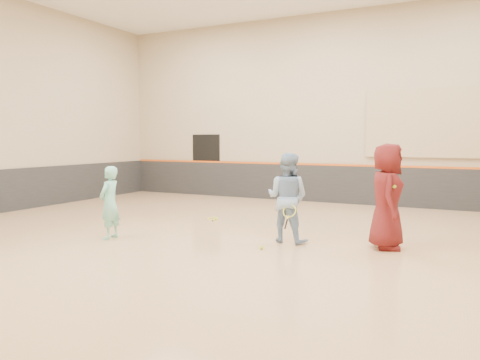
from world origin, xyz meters
The scene contains 14 objects.
room centered at (0.00, 0.00, 0.81)m, with size 15.04×12.04×6.22m.
wainscot_back centered at (0.00, 5.97, 0.60)m, with size 14.90×0.04×1.20m, color #232326.
wainscot_left centered at (-7.47, 0.00, 0.60)m, with size 0.04×11.90×1.20m, color #232326.
accent_stripe centered at (0.00, 5.96, 1.22)m, with size 14.90×0.03×0.06m, color #D85914.
acoustic_panel centered at (2.80, 5.95, 2.50)m, with size 3.20×0.08×2.00m, color tan.
doorway centered at (-4.50, 5.98, 1.10)m, with size 1.10×0.05×2.20m, color black.
girl centered at (-2.45, -1.36, 0.74)m, with size 0.54×0.36×1.49m, color #79D3BF.
instructor centered at (0.89, -0.02, 0.88)m, with size 0.86×0.67×1.77m, color #86A7CF.
young_man centered at (2.74, 0.26, 0.98)m, with size 0.96×0.62×1.96m, color #5D1617.
held_racket centered at (1.06, -0.34, 0.67)m, with size 0.35×0.35×0.53m, color yellow, non-canonical shape.
spare_racket centered at (-1.74, 1.62, 0.04)m, with size 0.63×0.63×0.07m, color yellow, non-canonical shape.
ball_under_racket centered at (0.70, -0.85, 0.03)m, with size 0.07×0.07×0.07m, color #C8EB36.
ball_in_hand centered at (2.90, 0.06, 1.18)m, with size 0.07×0.07×0.07m, color #C1DA32.
ball_beside_spare centered at (-1.59, 1.49, 0.03)m, with size 0.07×0.07×0.07m, color #C5E635.
Camera 1 is at (4.12, -8.62, 2.03)m, focal length 35.00 mm.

